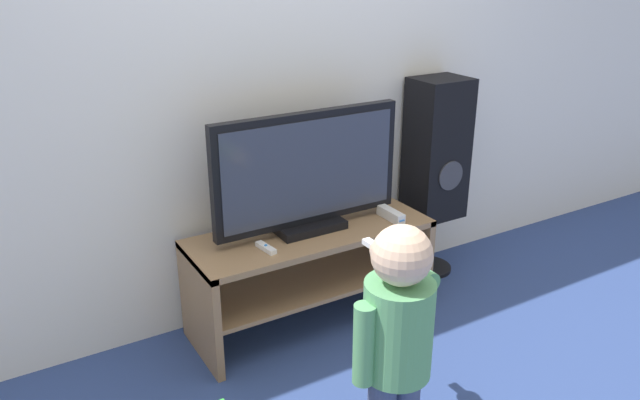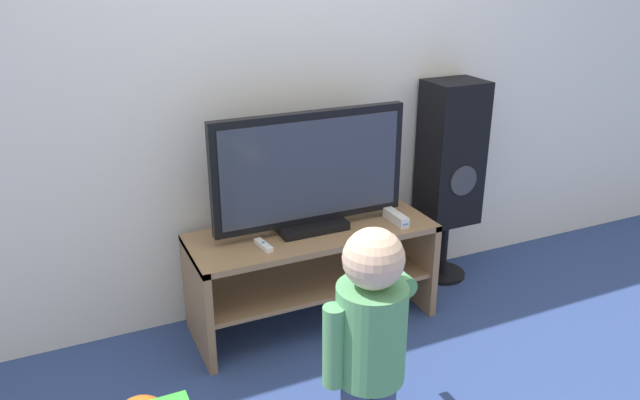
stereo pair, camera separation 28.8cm
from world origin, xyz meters
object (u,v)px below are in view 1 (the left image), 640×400
child (396,329)px  speaker_tower (436,153)px  television (308,174)px  remote_primary (266,248)px  game_console (391,214)px

child → speaker_tower: bearing=44.7°
television → remote_primary: (-0.28, -0.10, -0.28)m
child → speaker_tower: (1.10, 1.09, 0.16)m
speaker_tower → remote_primary: bearing=-169.7°
game_console → speaker_tower: speaker_tower is taller
child → television: bearing=77.8°
remote_primary → child: 0.88m
remote_primary → speaker_tower: bearing=10.3°
television → child: bearing=-102.2°
television → speaker_tower: (0.89, 0.11, -0.07)m
child → speaker_tower: 1.55m
remote_primary → child: (0.07, -0.88, 0.04)m
remote_primary → television: bearing=19.9°
television → speaker_tower: speaker_tower is taller
speaker_tower → game_console: bearing=-155.2°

